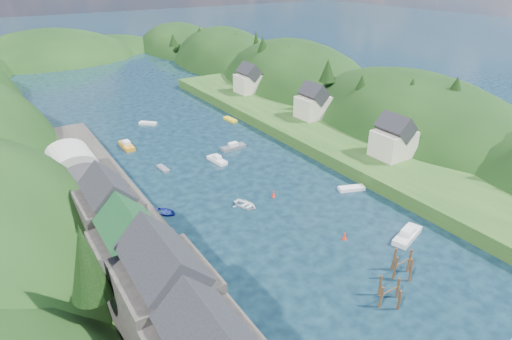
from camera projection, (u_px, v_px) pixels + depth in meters
ground at (200, 149)px, 90.91m from camera, size 600.00×600.00×0.00m
hillside_right at (295, 115)px, 135.02m from camera, size 36.00×245.56×48.00m
far_hills at (80, 79)px, 189.97m from camera, size 103.00×68.00×44.00m
hill_trees at (170, 84)px, 96.60m from camera, size 90.43×149.66×12.45m
quay_left at (136, 256)px, 56.07m from camera, size 12.00×110.00×2.00m
terrace_left_grass at (80, 273)px, 52.54m from camera, size 12.00×110.00×2.50m
quayside_buildings at (154, 284)px, 42.15m from camera, size 8.00×35.84×12.90m
boat_sheds at (80, 176)px, 67.59m from camera, size 7.00×21.00×7.50m
terrace_right at (321, 135)px, 95.03m from camera, size 16.00×120.00×2.40m
right_bank_cottages at (309, 103)px, 100.78m from camera, size 9.00×59.24×8.41m
piling_cluster_near at (389, 294)px, 49.36m from camera, size 3.40×3.15×3.44m
piling_cluster_far at (402, 266)px, 53.59m from camera, size 3.19×2.98×3.91m
channel_buoy_near at (345, 236)px, 61.00m from camera, size 0.70×0.70×1.10m
channel_buoy_far at (273, 194)px, 72.13m from camera, size 0.70×0.70×1.10m
moored_boats at (282, 233)px, 61.50m from camera, size 34.92×90.33×2.34m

